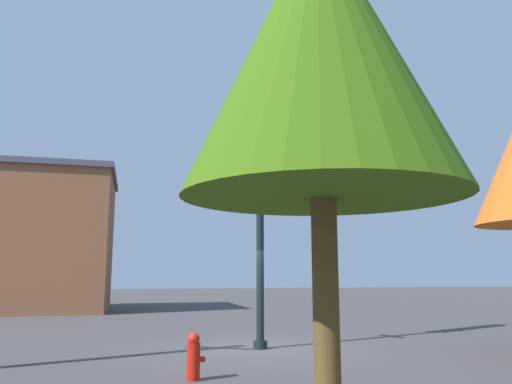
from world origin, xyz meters
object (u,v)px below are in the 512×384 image
object	(u,v)px
signal_pole_assembly	(307,154)
tree_mid	(320,51)
fire_hydrant	(194,357)
brick_building	(47,240)

from	to	relation	value
signal_pole_assembly	tree_mid	bearing A→B (deg)	-109.08
signal_pole_assembly	fire_hydrant	world-z (taller)	signal_pole_assembly
fire_hydrant	signal_pole_assembly	bearing A→B (deg)	47.55
tree_mid	brick_building	world-z (taller)	brick_building
fire_hydrant	brick_building	bearing A→B (deg)	106.24
fire_hydrant	brick_building	size ratio (longest dim) A/B	0.11
signal_pole_assembly	brick_building	xyz separation A→B (m)	(-9.39, 15.38, -1.62)
fire_hydrant	tree_mid	xyz separation A→B (m)	(0.78, -4.45, 3.88)
signal_pole_assembly	tree_mid	distance (m)	9.08
signal_pole_assembly	fire_hydrant	bearing A→B (deg)	-132.45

